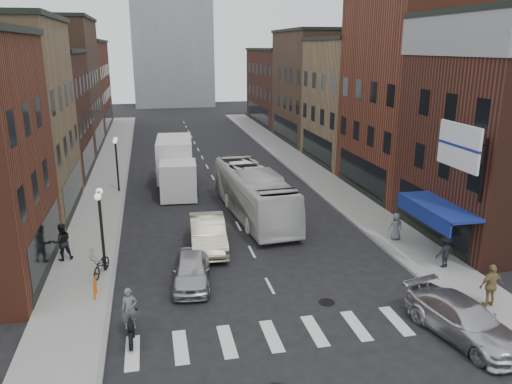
# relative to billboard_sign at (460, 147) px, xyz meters

# --- Properties ---
(ground) EXTENTS (160.00, 160.00, 0.00)m
(ground) POSITION_rel_billboard_sign_xyz_m (-8.59, -0.50, -6.13)
(ground) COLOR black
(ground) RESTS_ON ground
(sidewalk_left) EXTENTS (3.00, 74.00, 0.15)m
(sidewalk_left) POSITION_rel_billboard_sign_xyz_m (-17.09, 21.50, -6.06)
(sidewalk_left) COLOR gray
(sidewalk_left) RESTS_ON ground
(sidewalk_right) EXTENTS (3.00, 74.00, 0.15)m
(sidewalk_right) POSITION_rel_billboard_sign_xyz_m (-0.09, 21.50, -6.06)
(sidewalk_right) COLOR gray
(sidewalk_right) RESTS_ON ground
(curb_left) EXTENTS (0.20, 74.00, 0.16)m
(curb_left) POSITION_rel_billboard_sign_xyz_m (-15.59, 21.50, -6.13)
(curb_left) COLOR gray
(curb_left) RESTS_ON ground
(curb_right) EXTENTS (0.20, 74.00, 0.16)m
(curb_right) POSITION_rel_billboard_sign_xyz_m (-1.59, 21.50, -6.13)
(curb_right) COLOR gray
(curb_right) RESTS_ON ground
(crosswalk_stripes) EXTENTS (12.00, 2.20, 0.01)m
(crosswalk_stripes) POSITION_rel_billboard_sign_xyz_m (-8.59, -3.50, -6.13)
(crosswalk_stripes) COLOR silver
(crosswalk_stripes) RESTS_ON ground
(bldg_left_mid_b) EXTENTS (10.30, 10.20, 10.30)m
(bldg_left_mid_b) POSITION_rel_billboard_sign_xyz_m (-23.58, 23.50, -0.98)
(bldg_left_mid_b) COLOR #442218
(bldg_left_mid_b) RESTS_ON ground
(bldg_left_far_a) EXTENTS (10.30, 12.20, 13.30)m
(bldg_left_far_a) POSITION_rel_billboard_sign_xyz_m (-23.58, 34.50, 0.52)
(bldg_left_far_a) COLOR #4E3627
(bldg_left_far_a) RESTS_ON ground
(bldg_left_far_b) EXTENTS (10.30, 16.20, 11.30)m
(bldg_left_far_b) POSITION_rel_billboard_sign_xyz_m (-23.58, 48.50, -0.48)
(bldg_left_far_b) COLOR #612B1B
(bldg_left_far_b) RESTS_ON ground
(bldg_right_mid_a) EXTENTS (10.30, 10.20, 14.30)m
(bldg_right_mid_a) POSITION_rel_billboard_sign_xyz_m (6.41, 13.50, 1.02)
(bldg_right_mid_a) COLOR #612B1B
(bldg_right_mid_a) RESTS_ON ground
(bldg_right_mid_b) EXTENTS (10.30, 10.20, 11.30)m
(bldg_right_mid_b) POSITION_rel_billboard_sign_xyz_m (6.41, 23.50, -0.48)
(bldg_right_mid_b) COLOR olive
(bldg_right_mid_b) RESTS_ON ground
(bldg_right_far_a) EXTENTS (10.30, 12.20, 12.30)m
(bldg_right_far_a) POSITION_rel_billboard_sign_xyz_m (6.41, 34.50, 0.02)
(bldg_right_far_a) COLOR #4E3627
(bldg_right_far_a) RESTS_ON ground
(bldg_right_far_b) EXTENTS (10.30, 16.20, 10.30)m
(bldg_right_far_b) POSITION_rel_billboard_sign_xyz_m (6.41, 48.50, -0.98)
(bldg_right_far_b) COLOR #442218
(bldg_right_far_b) RESTS_ON ground
(awning_blue) EXTENTS (1.80, 5.00, 0.78)m
(awning_blue) POSITION_rel_billboard_sign_xyz_m (0.34, 2.00, -3.50)
(awning_blue) COLOR navy
(awning_blue) RESTS_ON ground
(billboard_sign) EXTENTS (1.52, 3.00, 3.70)m
(billboard_sign) POSITION_rel_billboard_sign_xyz_m (0.00, 0.00, 0.00)
(billboard_sign) COLOR black
(billboard_sign) RESTS_ON ground
(streetlamp_near) EXTENTS (0.32, 1.22, 4.11)m
(streetlamp_near) POSITION_rel_billboard_sign_xyz_m (-15.99, 3.50, -3.22)
(streetlamp_near) COLOR black
(streetlamp_near) RESTS_ON ground
(streetlamp_far) EXTENTS (0.32, 1.22, 4.11)m
(streetlamp_far) POSITION_rel_billboard_sign_xyz_m (-15.99, 17.50, -3.22)
(streetlamp_far) COLOR black
(streetlamp_far) RESTS_ON ground
(bike_rack) EXTENTS (0.08, 0.68, 0.80)m
(bike_rack) POSITION_rel_billboard_sign_xyz_m (-16.19, 0.80, -5.58)
(bike_rack) COLOR #D8590C
(bike_rack) RESTS_ON sidewalk_left
(box_truck) EXTENTS (2.97, 8.65, 3.70)m
(box_truck) POSITION_rel_billboard_sign_xyz_m (-11.73, 17.62, -4.30)
(box_truck) COLOR silver
(box_truck) RESTS_ON ground
(motorcycle_rider) EXTENTS (0.59, 2.05, 2.09)m
(motorcycle_rider) POSITION_rel_billboard_sign_xyz_m (-14.62, -2.62, -5.16)
(motorcycle_rider) COLOR black
(motorcycle_rider) RESTS_ON ground
(transit_bus) EXTENTS (3.48, 11.35, 3.11)m
(transit_bus) POSITION_rel_billboard_sign_xyz_m (-7.29, 10.17, -4.58)
(transit_bus) COLOR silver
(transit_bus) RESTS_ON ground
(sedan_left_near) EXTENTS (2.13, 4.30, 1.41)m
(sedan_left_near) POSITION_rel_billboard_sign_xyz_m (-12.03, 1.43, -5.43)
(sedan_left_near) COLOR #B3B4B8
(sedan_left_near) RESTS_ON ground
(sedan_left_far) EXTENTS (2.10, 5.31, 1.72)m
(sedan_left_far) POSITION_rel_billboard_sign_xyz_m (-10.79, 5.50, -5.27)
(sedan_left_far) COLOR beige
(sedan_left_far) RESTS_ON ground
(curb_car) EXTENTS (3.02, 5.25, 1.43)m
(curb_car) POSITION_rel_billboard_sign_xyz_m (-2.54, -5.06, -5.42)
(curb_car) COLOR silver
(curb_car) RESTS_ON ground
(parked_bicycle) EXTENTS (1.12, 1.94, 0.96)m
(parked_bicycle) POSITION_rel_billboard_sign_xyz_m (-16.09, 3.02, -5.50)
(parked_bicycle) COLOR black
(parked_bicycle) RESTS_ON sidewalk_left
(ped_left_solo) EXTENTS (1.05, 0.80, 1.91)m
(ped_left_solo) POSITION_rel_billboard_sign_xyz_m (-18.11, 5.20, -5.03)
(ped_left_solo) COLOR black
(ped_left_solo) RESTS_ON sidewalk_left
(ped_right_a) EXTENTS (1.15, 0.77, 1.62)m
(ped_right_a) POSITION_rel_billboard_sign_xyz_m (0.08, 0.39, -5.17)
(ped_right_a) COLOR black
(ped_right_a) RESTS_ON sidewalk_right
(ped_right_b) EXTENTS (1.11, 0.60, 1.84)m
(ped_right_b) POSITION_rel_billboard_sign_xyz_m (-0.23, -3.44, -5.06)
(ped_right_b) COLOR olive
(ped_right_b) RESTS_ON sidewalk_right
(ped_right_c) EXTENTS (0.79, 0.56, 1.52)m
(ped_right_c) POSITION_rel_billboard_sign_xyz_m (-0.51, 4.21, -5.22)
(ped_right_c) COLOR #5C6064
(ped_right_c) RESTS_ON sidewalk_right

